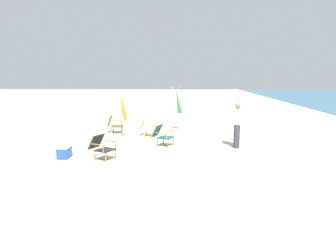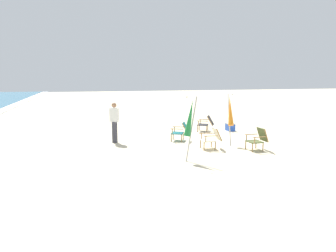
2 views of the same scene
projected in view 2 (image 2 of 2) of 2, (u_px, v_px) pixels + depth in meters
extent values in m
plane|color=beige|center=(219.00, 141.00, 13.69)|extent=(80.00, 80.00, 0.00)
cube|color=#515B33|center=(254.00, 142.00, 11.96)|extent=(0.55, 0.51, 0.04)
cube|color=#515B33|center=(263.00, 135.00, 12.02)|extent=(0.51, 0.24, 0.50)
cylinder|color=olive|center=(252.00, 148.00, 11.71)|extent=(0.04, 0.04, 0.32)
cylinder|color=olive|center=(246.00, 145.00, 12.15)|extent=(0.04, 0.04, 0.32)
cylinder|color=olive|center=(263.00, 147.00, 11.83)|extent=(0.04, 0.04, 0.32)
cylinder|color=olive|center=(256.00, 144.00, 12.27)|extent=(0.04, 0.04, 0.32)
cube|color=olive|center=(259.00, 137.00, 11.67)|extent=(0.07, 0.53, 0.02)
cylinder|color=olive|center=(255.00, 140.00, 11.63)|extent=(0.04, 0.04, 0.22)
cube|color=olive|center=(251.00, 134.00, 12.20)|extent=(0.07, 0.53, 0.02)
cylinder|color=olive|center=(246.00, 138.00, 12.16)|extent=(0.04, 0.04, 0.22)
cylinder|color=olive|center=(266.00, 136.00, 11.78)|extent=(0.05, 0.21, 0.50)
cylinder|color=olive|center=(259.00, 133.00, 12.26)|extent=(0.05, 0.21, 0.50)
cube|color=beige|center=(208.00, 140.00, 12.18)|extent=(0.54, 0.51, 0.04)
cube|color=beige|center=(217.00, 134.00, 12.21)|extent=(0.51, 0.28, 0.48)
cylinder|color=olive|center=(204.00, 146.00, 11.94)|extent=(0.04, 0.04, 0.32)
cylinder|color=olive|center=(200.00, 144.00, 12.40)|extent=(0.04, 0.04, 0.32)
cylinder|color=olive|center=(215.00, 146.00, 12.02)|extent=(0.04, 0.04, 0.32)
cylinder|color=olive|center=(211.00, 143.00, 12.48)|extent=(0.04, 0.04, 0.32)
cube|color=olive|center=(211.00, 136.00, 11.88)|extent=(0.06, 0.53, 0.02)
cylinder|color=olive|center=(206.00, 139.00, 11.86)|extent=(0.04, 0.04, 0.22)
cube|color=olive|center=(206.00, 133.00, 12.42)|extent=(0.06, 0.53, 0.02)
cylinder|color=olive|center=(201.00, 136.00, 12.41)|extent=(0.04, 0.04, 0.22)
cylinder|color=olive|center=(219.00, 135.00, 11.96)|extent=(0.05, 0.26, 0.49)
cylinder|color=olive|center=(215.00, 133.00, 12.46)|extent=(0.05, 0.26, 0.49)
cube|color=#196066|center=(177.00, 133.00, 13.69)|extent=(0.67, 0.65, 0.04)
cube|color=#196066|center=(186.00, 128.00, 13.59)|extent=(0.57, 0.46, 0.47)
cylinder|color=olive|center=(171.00, 138.00, 13.53)|extent=(0.04, 0.04, 0.32)
cylinder|color=olive|center=(173.00, 136.00, 13.98)|extent=(0.04, 0.04, 0.32)
cylinder|color=olive|center=(182.00, 138.00, 13.45)|extent=(0.04, 0.04, 0.32)
cylinder|color=olive|center=(183.00, 136.00, 13.90)|extent=(0.04, 0.04, 0.32)
cube|color=olive|center=(177.00, 129.00, 13.38)|extent=(0.25, 0.50, 0.02)
cylinder|color=olive|center=(172.00, 131.00, 13.43)|extent=(0.04, 0.04, 0.22)
cube|color=olive|center=(179.00, 127.00, 13.92)|extent=(0.25, 0.50, 0.02)
cylinder|color=olive|center=(174.00, 129.00, 13.97)|extent=(0.04, 0.04, 0.22)
cylinder|color=olive|center=(185.00, 129.00, 13.34)|extent=(0.15, 0.28, 0.47)
cylinder|color=olive|center=(187.00, 127.00, 13.83)|extent=(0.15, 0.28, 0.47)
cube|color=#28282D|center=(203.00, 125.00, 15.92)|extent=(0.68, 0.67, 0.04)
cube|color=#28282D|center=(211.00, 120.00, 15.79)|extent=(0.57, 0.49, 0.47)
cylinder|color=olive|center=(198.00, 129.00, 15.78)|extent=(0.04, 0.04, 0.32)
cylinder|color=olive|center=(199.00, 127.00, 16.22)|extent=(0.04, 0.04, 0.32)
cylinder|color=olive|center=(206.00, 129.00, 15.67)|extent=(0.04, 0.04, 0.32)
cylinder|color=olive|center=(208.00, 127.00, 16.12)|extent=(0.04, 0.04, 0.32)
cube|color=olive|center=(202.00, 121.00, 15.61)|extent=(0.28, 0.48, 0.02)
cylinder|color=olive|center=(198.00, 123.00, 15.68)|extent=(0.04, 0.04, 0.22)
cube|color=olive|center=(204.00, 119.00, 16.15)|extent=(0.28, 0.48, 0.02)
cylinder|color=olive|center=(200.00, 122.00, 16.21)|extent=(0.04, 0.04, 0.22)
cylinder|color=olive|center=(210.00, 121.00, 15.55)|extent=(0.18, 0.28, 0.47)
cylinder|color=olive|center=(211.00, 120.00, 16.04)|extent=(0.18, 0.28, 0.47)
cylinder|color=#B7B2A8|center=(191.00, 129.00, 10.44)|extent=(0.22, 0.44, 2.07)
cone|color=#23843D|center=(190.00, 118.00, 10.34)|extent=(0.37, 0.49, 1.18)
sphere|color=#B7B2A8|center=(187.00, 97.00, 10.16)|extent=(0.06, 0.06, 0.06)
cylinder|color=#B7B2A8|center=(229.00, 119.00, 12.91)|extent=(0.70, 0.17, 2.01)
cone|color=orange|center=(230.00, 111.00, 12.74)|extent=(0.60, 0.32, 1.17)
sphere|color=#B7B2A8|center=(232.00, 95.00, 12.43)|extent=(0.06, 0.06, 0.06)
cylinder|color=#383842|center=(115.00, 132.00, 13.29)|extent=(0.22, 0.22, 0.86)
cube|color=white|center=(114.00, 115.00, 13.17)|extent=(0.31, 0.39, 0.56)
sphere|color=#9E7051|center=(114.00, 105.00, 13.11)|extent=(0.20, 0.20, 0.20)
cube|color=blue|center=(230.00, 127.00, 16.09)|extent=(0.48, 0.34, 0.34)
cube|color=white|center=(230.00, 123.00, 16.06)|extent=(0.49, 0.35, 0.06)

